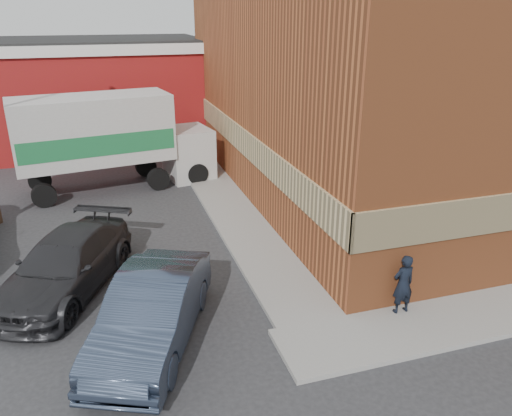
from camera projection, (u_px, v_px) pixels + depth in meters
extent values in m
plane|color=#28282B|center=(288.00, 330.00, 11.70)|extent=(90.00, 90.00, 0.00)
cube|color=#9E4F28|center=(407.00, 75.00, 20.37)|extent=(14.00, 18.00, 9.00)
cube|color=tan|center=(242.00, 141.00, 19.24)|extent=(0.08, 18.16, 1.00)
cube|color=gray|center=(222.00, 197.00, 19.83)|extent=(1.80, 18.00, 0.12)
cube|color=maroon|center=(53.00, 99.00, 26.85)|extent=(16.00, 8.00, 5.00)
cube|color=silver|center=(45.00, 46.00, 25.83)|extent=(16.30, 8.30, 0.50)
cube|color=black|center=(44.00, 40.00, 25.72)|extent=(16.00, 8.00, 0.10)
imported|color=black|center=(403.00, 284.00, 11.94)|extent=(0.57, 0.39, 1.53)
imported|color=#2E394E|center=(152.00, 312.00, 11.01)|extent=(3.48, 5.10, 1.59)
imported|color=#27272A|center=(66.00, 265.00, 13.15)|extent=(4.12, 5.48, 1.48)
cube|color=#BBBBB7|center=(93.00, 129.00, 19.84)|extent=(6.35, 3.32, 2.62)
cube|color=#1C6A3A|center=(100.00, 146.00, 18.97)|extent=(5.78, 0.92, 0.81)
cube|color=#BBBBB7|center=(189.00, 153.00, 21.99)|extent=(2.13, 2.47, 2.22)
cylinder|color=black|center=(44.00, 196.00, 18.87)|extent=(0.94, 0.44, 0.91)
cylinder|color=black|center=(40.00, 180.00, 20.55)|extent=(0.94, 0.44, 0.91)
cylinder|color=black|center=(158.00, 179.00, 20.69)|extent=(0.94, 0.44, 0.91)
cylinder|color=black|center=(146.00, 166.00, 22.37)|extent=(0.94, 0.44, 0.91)
cylinder|color=black|center=(197.00, 174.00, 21.40)|extent=(0.94, 0.44, 0.91)
cylinder|color=black|center=(182.00, 162.00, 23.08)|extent=(0.94, 0.44, 0.91)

